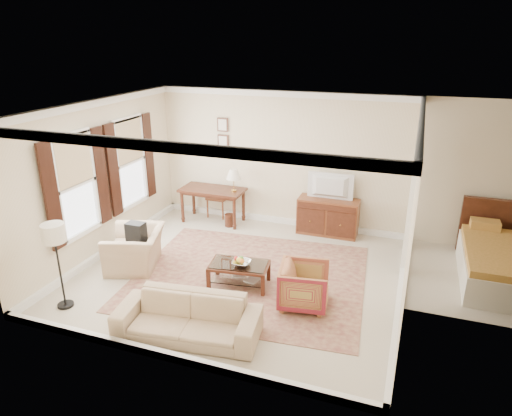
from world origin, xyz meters
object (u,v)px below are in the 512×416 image
Objects in this scene: writing_desk at (213,194)px; coffee_table at (239,269)px; sofa at (187,312)px; striped_armchair at (304,284)px; sideboard at (328,217)px; tv at (330,179)px; club_armchair at (135,243)px.

coffee_table is (1.59, -2.44, -0.35)m from writing_desk.
coffee_table is 1.53m from sofa.
coffee_table is at bearing 70.06° from striped_armchair.
sideboard reaches higher than coffee_table.
tv is at bearing 69.59° from coffee_table.
club_armchair reaches higher than striped_armchair.
tv is (0.00, -0.02, 0.84)m from sideboard.
club_armchair is at bearing -138.76° from sideboard.
club_armchair is (-2.98, -2.59, -0.76)m from tv.
club_armchair is (-0.42, -2.43, -0.20)m from writing_desk.
sideboard is at bearing 112.78° from club_armchair.
coffee_table is 1.19m from striped_armchair.
writing_desk is at bearing 3.61° from tv.
writing_desk is 1.57× the size of tv.
sideboard is 1.66× the size of striped_armchair.
sofa is at bearing 74.65° from tv.
sofa reaches higher than coffee_table.
sofa is (-0.16, -1.52, 0.08)m from coffee_table.
club_armchair reaches higher than coffee_table.
writing_desk is 2.48m from club_armchair.
tv is at bearing -4.79° from striped_armchair.
sideboard is 0.84m from tv.
sofa reaches higher than striped_armchair.
tv is 2.96m from striped_armchair.
tv is at bearing 67.32° from sofa.
striped_armchair is 3.19m from club_armchair.
coffee_table is 1.38× the size of striped_armchair.
sideboard is 2.80m from coffee_table.
sideboard is 0.63× the size of sofa.
striped_armchair is at bearing 36.86° from sofa.
sideboard is 3.97m from club_armchair.
tv is (2.56, 0.16, 0.56)m from writing_desk.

